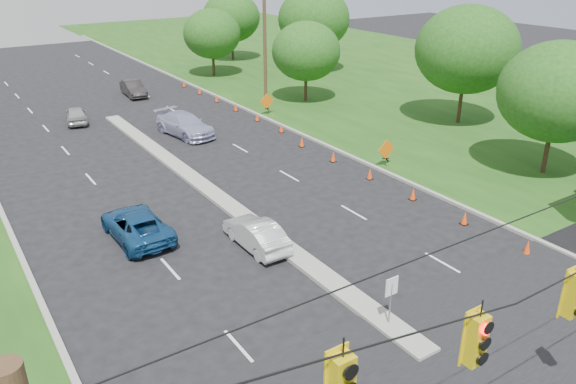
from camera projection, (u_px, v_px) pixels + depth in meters
grass_right at (543, 113)px, 45.93m from camera, size 40.00×160.00×0.06m
curb_right at (273, 122)px, 43.54m from camera, size 0.25×110.00×0.16m
median at (205, 189)px, 31.57m from camera, size 1.00×34.00×0.18m
median_sign at (391, 292)px, 19.50m from camera, size 0.55×0.06×2.05m
utility_pole_far_right at (265, 51)px, 46.78m from camera, size 0.28×0.28×9.00m
cone_1 at (527, 247)px, 24.70m from camera, size 0.32×0.32×0.70m
cone_2 at (465, 218)px, 27.38m from camera, size 0.32×0.32×0.70m
cone_3 at (413, 194)px, 30.06m from camera, size 0.32×0.32×0.70m
cone_4 at (370, 174)px, 32.74m from camera, size 0.32×0.32×0.70m
cone_5 at (333, 156)px, 35.42m from camera, size 0.32×0.32×0.70m
cone_6 at (302, 142)px, 38.10m from camera, size 0.32×0.32×0.70m
cone_7 at (281, 128)px, 41.08m from camera, size 0.32×0.32×0.70m
cone_8 at (257, 117)px, 43.75m from camera, size 0.32×0.32×0.70m
cone_9 at (236, 107)px, 46.43m from camera, size 0.32×0.32×0.70m
cone_10 at (217, 98)px, 49.11m from camera, size 0.32×0.32×0.70m
cone_11 at (199, 90)px, 51.79m from camera, size 0.32×0.32×0.70m
cone_12 at (184, 83)px, 54.47m from camera, size 0.32×0.32×0.70m
work_sign_1 at (386, 150)px, 34.28m from camera, size 1.27×0.58×1.37m
work_sign_2 at (267, 102)px, 44.99m from camera, size 1.27×0.58×1.37m
tree_7 at (558, 92)px, 31.77m from camera, size 6.72×6.72×7.84m
tree_8 at (467, 50)px, 41.19m from camera, size 7.56×7.56×8.82m
tree_9 at (306, 51)px, 47.84m from camera, size 5.88×5.88×6.86m
tree_10 at (314, 19)px, 59.03m from camera, size 7.56×7.56×8.82m
tree_11 at (231, 17)px, 65.68m from camera, size 6.72×6.72×7.84m
tree_12 at (212, 34)px, 57.55m from camera, size 5.88×5.88×6.86m
white_sedan at (256, 234)px, 25.20m from camera, size 1.41×3.99×1.31m
blue_pickup at (136, 225)px, 25.98m from camera, size 2.34×4.91×1.35m
silver_car_far at (185, 125)px, 40.29m from camera, size 3.06×5.72×1.58m
silver_car_oncoming at (76, 115)px, 43.17m from camera, size 2.19×4.01×1.29m
dark_car_receding at (133, 88)px, 50.99m from camera, size 1.74×4.31×1.39m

